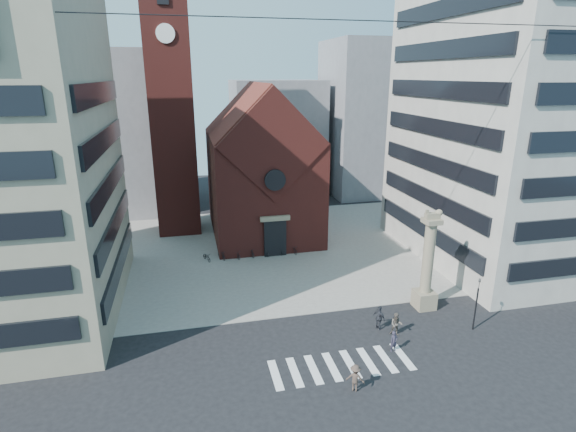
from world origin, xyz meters
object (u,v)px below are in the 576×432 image
at_px(traffic_light, 476,303).
at_px(pedestrian_2, 379,318).
at_px(pedestrian_0, 394,341).
at_px(lion_column, 427,270).
at_px(pedestrian_1, 396,324).
at_px(scooter_0, 207,257).

height_order(traffic_light, pedestrian_2, traffic_light).
distance_m(pedestrian_0, pedestrian_2, 2.96).
bearing_deg(pedestrian_0, lion_column, 35.13).
relative_size(traffic_light, pedestrian_0, 2.75).
bearing_deg(pedestrian_1, lion_column, 65.56).
distance_m(lion_column, pedestrian_0, 7.92).
bearing_deg(pedestrian_1, pedestrian_2, 158.21).
bearing_deg(pedestrian_0, traffic_light, 0.11).
bearing_deg(scooter_0, traffic_light, -65.26).
bearing_deg(scooter_0, pedestrian_2, -75.46).
bearing_deg(pedestrian_2, traffic_light, -128.00).
distance_m(lion_column, pedestrian_1, 5.94).
height_order(traffic_light, pedestrian_0, traffic_light).
xyz_separation_m(pedestrian_1, scooter_0, (-13.14, 17.49, -0.42)).
distance_m(pedestrian_2, scooter_0, 20.49).
bearing_deg(pedestrian_1, scooter_0, 153.75).
height_order(traffic_light, pedestrian_1, traffic_light).
relative_size(pedestrian_2, scooter_0, 1.18).
xyz_separation_m(lion_column, pedestrian_2, (-5.11, -2.31, -2.48)).
xyz_separation_m(pedestrian_1, pedestrian_2, (-0.93, 1.05, 0.07)).
relative_size(lion_column, scooter_0, 5.26).
xyz_separation_m(lion_column, pedestrian_1, (-4.19, -3.36, -2.55)).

